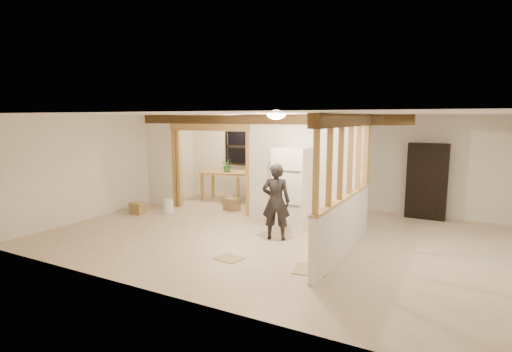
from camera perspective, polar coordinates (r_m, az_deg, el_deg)
The scene contains 28 objects.
floor at distance 8.40m, azimuth 2.41°, elevation -8.46°, with size 9.00×6.50×0.01m, color #CAB496.
ceiling at distance 8.05m, azimuth 2.52°, elevation 8.88°, with size 9.00×6.50×0.01m, color white.
wall_back at distance 11.12m, azimuth 9.81°, elevation 2.16°, with size 9.00×0.01×2.50m, color silver.
wall_front at distance 5.44m, azimuth -12.73°, elevation -4.32°, with size 9.00×0.01×2.50m, color silver.
wall_left at distance 10.86m, azimuth -19.42°, elevation 1.66°, with size 0.01×6.50×2.50m, color silver.
partition_left_stub at distance 11.39m, azimuth -13.43°, elevation 2.20°, with size 0.90×0.12×2.50m, color silver.
partition_center at distance 9.14m, azimuth 6.88°, elevation 0.90°, with size 2.80×0.12×2.50m, color silver.
doorway_frame at distance 10.39m, azimuth -6.59°, elevation 0.97°, with size 2.46×0.14×2.20m, color tan.
header_beam_back at distance 9.57m, azimuth 0.24°, elevation 8.08°, with size 7.00×0.18×0.22m, color #4C341A.
header_beam_right at distance 7.10m, azimuth 12.86°, elevation 7.78°, with size 0.18×3.30×0.22m, color #4C341A.
pony_wall at distance 7.36m, azimuth 12.39°, elevation -7.02°, with size 0.12×3.20×1.00m, color silver.
stud_partition at distance 7.14m, azimuth 12.68°, elevation 2.00°, with size 0.14×3.20×1.32m, color tan.
window_back at distance 12.10m, azimuth -2.05°, elevation 4.20°, with size 1.12×0.10×1.10m, color black.
ceiling_dome_main at distance 7.47m, azimuth 2.91°, elevation 8.76°, with size 0.36×0.36×0.16m, color #FFEABF.
ceiling_dome_util at distance 11.28m, azimuth -3.89°, elevation 8.61°, with size 0.32×0.32×0.14m, color #FFEABF.
hanging_bulb at distance 10.42m, azimuth -3.60°, elevation 6.99°, with size 0.07×0.07×0.07m, color #FFD88C.
refrigerator at distance 8.85m, azimuth 5.25°, elevation -1.67°, with size 0.73×0.71×1.78m, color white.
woman at distance 7.95m, azimuth 2.87°, elevation -3.67°, with size 0.56×0.37×1.54m, color black.
work_table at distance 11.79m, azimuth -4.46°, elevation -1.44°, with size 1.35×0.68×0.85m, color tan.
potted_plant at distance 11.68m, azimuth -4.09°, elevation 1.54°, with size 0.35×0.30×0.38m, color #285D24.
shop_vac at distance 12.22m, azimuth -11.34°, elevation -1.93°, with size 0.43×0.43×0.56m, color #A5180F.
bookshelf at distance 10.41m, azimuth 23.23°, elevation -0.69°, with size 0.91×0.30×1.82m, color black.
bucket at distance 10.56m, azimuth -12.44°, elevation -4.18°, with size 0.27×0.27×0.34m, color silver.
box_util_a at distance 10.61m, azimuth -3.49°, elevation -4.00°, with size 0.37×0.32×0.32m, color olive.
box_util_b at distance 11.31m, azimuth -4.00°, elevation -3.39°, with size 0.27×0.27×0.25m, color olive.
box_front at distance 10.62m, azimuth -16.53°, elevation -4.41°, with size 0.35×0.28×0.28m, color olive.
floor_panel_near at distance 6.63m, azimuth 7.77°, elevation -13.09°, with size 0.52×0.52×0.02m, color tan.
floor_panel_far at distance 7.07m, azimuth -3.86°, elevation -11.66°, with size 0.44×0.35×0.01m, color tan.
Camera 1 is at (3.51, -7.24, 2.42)m, focal length 28.00 mm.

